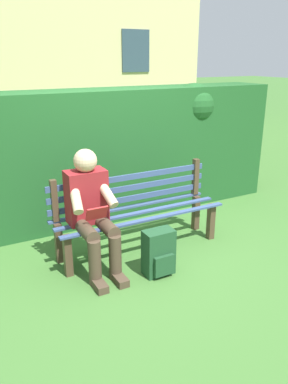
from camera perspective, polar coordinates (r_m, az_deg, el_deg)
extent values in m
plane|color=#3D6B2D|center=(4.16, -0.66, -8.53)|extent=(60.00, 60.00, 0.00)
cube|color=#4C3828|center=(4.37, 9.96, -4.36)|extent=(0.07, 0.07, 0.42)
cube|color=#4C3828|center=(3.67, -11.32, -9.33)|extent=(0.07, 0.07, 0.42)
cube|color=#4C3828|center=(4.58, 7.74, -3.09)|extent=(0.07, 0.07, 0.42)
cube|color=#4C3828|center=(3.92, -12.61, -7.47)|extent=(0.07, 0.07, 0.42)
cube|color=#384C7A|center=(4.14, -1.94, -2.19)|extent=(1.82, 0.06, 0.02)
cube|color=#384C7A|center=(3.98, -0.68, -3.11)|extent=(1.82, 0.06, 0.02)
cube|color=#384C7A|center=(3.82, 0.68, -4.10)|extent=(1.82, 0.06, 0.02)
cube|color=#4C3828|center=(4.47, 7.70, 2.28)|extent=(0.06, 0.06, 0.42)
cube|color=#4C3828|center=(3.78, -13.27, -1.28)|extent=(0.06, 0.06, 0.42)
cube|color=#384C7A|center=(4.09, -1.89, -0.93)|extent=(1.82, 0.02, 0.06)
cube|color=#384C7A|center=(4.05, -1.91, 0.66)|extent=(1.82, 0.02, 0.06)
cube|color=#384C7A|center=(4.02, -1.93, 2.28)|extent=(1.82, 0.02, 0.06)
cube|color=maroon|center=(3.69, -8.60, -0.68)|extent=(0.38, 0.22, 0.52)
sphere|color=#D8AD8C|center=(3.56, -8.78, 4.64)|extent=(0.22, 0.22, 0.22)
cylinder|color=#473828|center=(3.63, -5.78, -5.00)|extent=(0.13, 0.42, 0.13)
cylinder|color=#473828|center=(3.57, -8.76, -5.60)|extent=(0.13, 0.42, 0.13)
cylinder|color=#473828|center=(3.56, -4.33, -9.73)|extent=(0.12, 0.12, 0.44)
cylinder|color=#473828|center=(3.50, -7.36, -10.43)|extent=(0.12, 0.12, 0.44)
cube|color=#473828|center=(3.59, -3.71, -12.83)|extent=(0.10, 0.24, 0.07)
cube|color=#473828|center=(3.53, -6.75, -13.59)|extent=(0.10, 0.24, 0.07)
cylinder|color=#D8AD8C|center=(3.59, -5.64, -0.06)|extent=(0.14, 0.32, 0.26)
cylinder|color=#D8AD8C|center=(3.50, -10.17, -0.84)|extent=(0.14, 0.32, 0.26)
cube|color=#B22626|center=(3.49, -7.07, -3.19)|extent=(0.20, 0.07, 0.13)
cube|color=#1E5123|center=(4.69, -10.22, 4.95)|extent=(5.47, 0.62, 1.60)
sphere|color=#1E5123|center=(5.24, 7.42, 12.83)|extent=(0.56, 0.56, 0.56)
cube|color=#334756|center=(12.09, -1.24, 20.34)|extent=(0.90, 0.04, 1.20)
cube|color=#1E4728|center=(3.63, 2.18, -8.99)|extent=(0.29, 0.17, 0.45)
cube|color=#1E4728|center=(3.60, 3.02, -10.93)|extent=(0.20, 0.04, 0.20)
cylinder|color=#1E4728|center=(3.74, 2.56, -7.75)|extent=(0.04, 0.04, 0.27)
cylinder|color=#1E4728|center=(3.66, 0.22, -8.34)|extent=(0.04, 0.04, 0.27)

